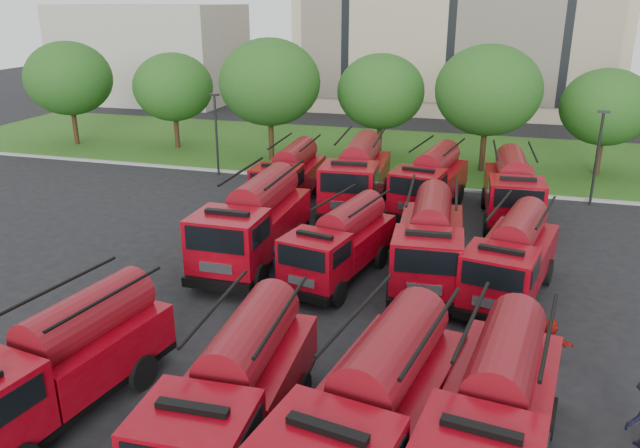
# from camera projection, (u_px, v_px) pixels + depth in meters

# --- Properties ---
(ground) EXTENTS (140.00, 140.00, 0.00)m
(ground) POSITION_uv_depth(u_px,v_px,m) (272.00, 323.00, 21.49)
(ground) COLOR black
(ground) RESTS_ON ground
(lawn) EXTENTS (70.00, 16.00, 0.12)m
(lawn) POSITION_uv_depth(u_px,v_px,m) (398.00, 153.00, 44.94)
(lawn) COLOR #1D4C14
(lawn) RESTS_ON ground
(curb) EXTENTS (70.00, 0.30, 0.14)m
(curb) POSITION_uv_depth(u_px,v_px,m) (375.00, 183.00, 37.63)
(curb) COLOR gray
(curb) RESTS_ON ground
(side_building) EXTENTS (18.00, 12.00, 10.00)m
(side_building) POSITION_uv_depth(u_px,v_px,m) (152.00, 53.00, 67.39)
(side_building) COLOR #A4A091
(side_building) RESTS_ON ground
(tree_0) EXTENTS (6.30, 6.30, 7.70)m
(tree_0) POSITION_uv_depth(u_px,v_px,m) (69.00, 78.00, 45.94)
(tree_0) COLOR #382314
(tree_0) RESTS_ON ground
(tree_1) EXTENTS (5.71, 5.71, 6.98)m
(tree_1) POSITION_uv_depth(u_px,v_px,m) (173.00, 87.00, 44.91)
(tree_1) COLOR #382314
(tree_1) RESTS_ON ground
(tree_2) EXTENTS (6.72, 6.72, 8.22)m
(tree_2) POSITION_uv_depth(u_px,v_px,m) (270.00, 82.00, 41.18)
(tree_2) COLOR #382314
(tree_2) RESTS_ON ground
(tree_3) EXTENTS (5.88, 5.88, 7.19)m
(tree_3) POSITION_uv_depth(u_px,v_px,m) (381.00, 92.00, 41.83)
(tree_3) COLOR #382314
(tree_3) RESTS_ON ground
(tree_4) EXTENTS (6.55, 6.55, 8.01)m
(tree_4) POSITION_uv_depth(u_px,v_px,m) (488.00, 90.00, 38.45)
(tree_4) COLOR #382314
(tree_4) RESTS_ON ground
(tree_5) EXTENTS (5.46, 5.46, 6.68)m
(tree_5) POSITION_uv_depth(u_px,v_px,m) (606.00, 107.00, 37.82)
(tree_5) COLOR #382314
(tree_5) RESTS_ON ground
(lamp_post_0) EXTENTS (0.60, 0.25, 5.11)m
(lamp_post_0) POSITION_uv_depth(u_px,v_px,m) (216.00, 130.00, 38.66)
(lamp_post_0) COLOR black
(lamp_post_0) RESTS_ON ground
(lamp_post_1) EXTENTS (0.60, 0.25, 5.11)m
(lamp_post_1) POSITION_uv_depth(u_px,v_px,m) (598.00, 153.00, 32.88)
(lamp_post_1) COLOR black
(lamp_post_1) RESTS_ON ground
(fire_truck_0) EXTENTS (3.40, 7.06, 3.09)m
(fire_truck_0) POSITION_uv_depth(u_px,v_px,m) (61.00, 361.00, 16.40)
(fire_truck_0) COLOR black
(fire_truck_0) RESTS_ON ground
(fire_truck_1) EXTENTS (2.80, 7.07, 3.17)m
(fire_truck_1) POSITION_uv_depth(u_px,v_px,m) (236.00, 390.00, 15.11)
(fire_truck_1) COLOR black
(fire_truck_1) RESTS_ON ground
(fire_truck_2) EXTENTS (3.79, 7.74, 3.37)m
(fire_truck_2) POSITION_uv_depth(u_px,v_px,m) (374.00, 410.00, 14.21)
(fire_truck_2) COLOR black
(fire_truck_2) RESTS_ON ground
(fire_truck_3) EXTENTS (3.34, 7.28, 3.19)m
(fire_truck_3) POSITION_uv_depth(u_px,v_px,m) (495.00, 411.00, 14.35)
(fire_truck_3) COLOR black
(fire_truck_3) RESTS_ON ground
(fire_truck_4) EXTENTS (2.88, 7.77, 3.53)m
(fire_truck_4) POSITION_uv_depth(u_px,v_px,m) (254.00, 222.00, 25.93)
(fire_truck_4) COLOR black
(fire_truck_4) RESTS_ON ground
(fire_truck_5) EXTENTS (3.47, 6.71, 2.91)m
(fire_truck_5) POSITION_uv_depth(u_px,v_px,m) (341.00, 243.00, 24.58)
(fire_truck_5) COLOR black
(fire_truck_5) RESTS_ON ground
(fire_truck_6) EXTENTS (3.04, 7.33, 3.26)m
(fire_truck_6) POSITION_uv_depth(u_px,v_px,m) (430.00, 241.00, 24.32)
(fire_truck_6) COLOR black
(fire_truck_6) RESTS_ON ground
(fire_truck_7) EXTENTS (3.64, 7.10, 3.08)m
(fire_truck_7) POSITION_uv_depth(u_px,v_px,m) (512.00, 258.00, 22.98)
(fire_truck_7) COLOR black
(fire_truck_7) RESTS_ON ground
(fire_truck_8) EXTENTS (2.72, 6.96, 3.13)m
(fire_truck_8) POSITION_uv_depth(u_px,v_px,m) (290.00, 176.00, 33.54)
(fire_truck_8) COLOR black
(fire_truck_8) RESTS_ON ground
(fire_truck_9) EXTENTS (3.28, 7.97, 3.55)m
(fire_truck_9) POSITION_uv_depth(u_px,v_px,m) (357.00, 175.00, 32.81)
(fire_truck_9) COLOR black
(fire_truck_9) RESTS_ON ground
(fire_truck_10) EXTENTS (3.51, 7.35, 3.21)m
(fire_truck_10) POSITION_uv_depth(u_px,v_px,m) (430.00, 181.00, 32.46)
(fire_truck_10) COLOR black
(fire_truck_10) RESTS_ON ground
(fire_truck_11) EXTENTS (3.01, 7.34, 3.28)m
(fire_truck_11) POSITION_uv_depth(u_px,v_px,m) (512.00, 189.00, 30.91)
(fire_truck_11) COLOR black
(fire_truck_11) RESTS_ON ground
(firefighter_4) EXTENTS (0.97, 1.07, 1.82)m
(firefighter_4) POSITION_uv_depth(u_px,v_px,m) (279.00, 288.00, 24.11)
(firefighter_4) COLOR black
(firefighter_4) RESTS_ON ground
(firefighter_5) EXTENTS (1.49, 1.19, 1.49)m
(firefighter_5) POSITION_uv_depth(u_px,v_px,m) (546.00, 362.00, 19.18)
(firefighter_5) COLOR #9D130C
(firefighter_5) RESTS_ON ground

